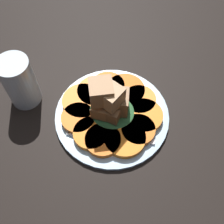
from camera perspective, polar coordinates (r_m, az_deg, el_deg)
table_slab at (r=63.52cm, az=-0.00°, el=-1.42°), size 120.00×120.00×2.00cm
plate at (r=62.19cm, az=-0.00°, el=-0.74°), size 25.12×25.12×1.05cm
carrot_slice_0 at (r=59.34cm, az=5.36°, el=-3.67°), size 7.17×7.17×1.37cm
carrot_slice_1 at (r=61.08cm, az=6.43°, el=-0.80°), size 8.32×8.32×1.37cm
carrot_slice_2 at (r=63.10cm, az=5.55°, el=2.39°), size 7.45×7.45×1.37cm
carrot_slice_3 at (r=64.31cm, az=2.69°, el=4.33°), size 8.91×8.91×1.37cm
carrot_slice_4 at (r=64.92cm, az=-0.87°, el=5.18°), size 7.76×7.76×1.37cm
carrot_slice_5 at (r=64.21cm, az=-3.39°, el=4.16°), size 8.25×8.25×1.37cm
carrot_slice_6 at (r=62.96cm, az=-6.03°, el=2.13°), size 9.02×9.02×1.37cm
carrot_slice_7 at (r=60.84cm, az=-6.86°, el=-1.29°), size 7.37×7.37×1.37cm
carrot_slice_8 at (r=58.88cm, az=-4.25°, el=-4.37°), size 7.56×7.56×1.37cm
carrot_slice_9 at (r=58.08cm, az=-1.77°, el=-5.76°), size 7.47×7.47×1.37cm
carrot_slice_10 at (r=58.34cm, az=2.59°, el=-5.26°), size 8.78×8.78×1.37cm
center_pile at (r=57.75cm, az=-0.36°, el=1.55°), size 10.14×9.13×11.23cm
fork at (r=59.04cm, az=-0.74°, el=-4.83°), size 18.68×3.97×0.40cm
water_glass at (r=63.46cm, az=-18.25°, el=5.81°), size 6.92×6.92×12.21cm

